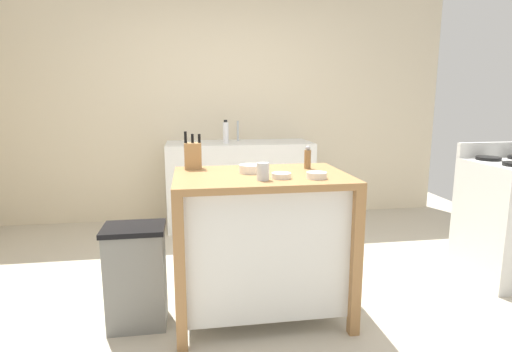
% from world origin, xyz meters
% --- Properties ---
extents(ground_plane, '(6.21, 6.21, 0.00)m').
position_xyz_m(ground_plane, '(0.00, 0.00, 0.00)').
color(ground_plane, '#BCB29E').
rests_on(ground_plane, ground).
extents(wall_back, '(5.21, 0.10, 2.60)m').
position_xyz_m(wall_back, '(0.00, 2.21, 1.30)').
color(wall_back, beige).
rests_on(wall_back, ground).
extents(kitchen_island, '(1.05, 0.72, 0.92)m').
position_xyz_m(kitchen_island, '(0.08, -0.08, 0.51)').
color(kitchen_island, '#9E7042').
rests_on(kitchen_island, ground).
extents(knife_block, '(0.11, 0.09, 0.24)m').
position_xyz_m(knife_block, '(-0.33, 0.17, 1.01)').
color(knife_block, '#AD7F4C').
rests_on(knife_block, kitchen_island).
extents(bowl_stoneware_deep, '(0.14, 0.14, 0.05)m').
position_xyz_m(bowl_stoneware_deep, '(0.03, -0.03, 0.94)').
color(bowl_stoneware_deep, silver).
rests_on(bowl_stoneware_deep, kitchen_island).
extents(bowl_ceramic_wide, '(0.11, 0.11, 0.03)m').
position_xyz_m(bowl_ceramic_wide, '(0.17, -0.23, 0.93)').
color(bowl_ceramic_wide, silver).
rests_on(bowl_ceramic_wide, kitchen_island).
extents(bowl_ceramic_small, '(0.12, 0.12, 0.04)m').
position_xyz_m(bowl_ceramic_small, '(0.37, -0.27, 0.94)').
color(bowl_ceramic_small, silver).
rests_on(bowl_ceramic_small, kitchen_island).
extents(drinking_cup, '(0.07, 0.07, 0.10)m').
position_xyz_m(drinking_cup, '(0.06, -0.27, 0.97)').
color(drinking_cup, silver).
rests_on(drinking_cup, kitchen_island).
extents(pepper_grinder, '(0.04, 0.04, 0.15)m').
position_xyz_m(pepper_grinder, '(0.42, 0.06, 0.99)').
color(pepper_grinder, olive).
rests_on(pepper_grinder, kitchen_island).
extents(trash_bin, '(0.36, 0.28, 0.63)m').
position_xyz_m(trash_bin, '(-0.69, -0.11, 0.32)').
color(trash_bin, slate).
rests_on(trash_bin, ground).
extents(sink_counter, '(1.54, 0.60, 0.90)m').
position_xyz_m(sink_counter, '(0.18, 1.86, 0.45)').
color(sink_counter, silver).
rests_on(sink_counter, ground).
extents(sink_faucet, '(0.02, 0.02, 0.22)m').
position_xyz_m(sink_faucet, '(0.18, 2.00, 1.01)').
color(sink_faucet, '#B7BCC1').
rests_on(sink_faucet, sink_counter).
extents(bottle_spray_cleaner, '(0.06, 0.06, 0.24)m').
position_xyz_m(bottle_spray_cleaner, '(0.03, 1.79, 1.02)').
color(bottle_spray_cleaner, white).
rests_on(bottle_spray_cleaner, sink_counter).
extents(stove, '(0.60, 0.60, 1.02)m').
position_xyz_m(stove, '(2.06, 0.15, 0.46)').
color(stove, silver).
rests_on(stove, ground).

